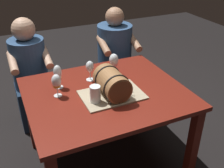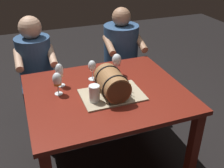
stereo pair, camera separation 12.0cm
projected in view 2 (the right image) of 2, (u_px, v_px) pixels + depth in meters
The scene contains 10 objects.
ground_plane at pixel (107, 159), 2.45m from camera, with size 8.00×8.00×0.00m, color black.
dining_table at pixel (106, 102), 2.15m from camera, with size 1.23×1.03×0.73m.
barrel_cake at pixel (112, 84), 1.99m from camera, with size 0.47×0.32×0.22m.
wine_glass_amber at pixel (57, 80), 2.00m from camera, with size 0.07×0.07×0.18m.
wine_glass_rose at pixel (117, 61), 2.28m from camera, with size 0.08×0.08×0.19m.
wine_glass_white at pixel (59, 71), 2.11m from camera, with size 0.07×0.07×0.20m.
wine_glass_empty at pixel (92, 67), 2.21m from camera, with size 0.07×0.07×0.17m.
beer_pint at pixel (94, 95), 1.93m from camera, with size 0.08×0.08×0.14m.
person_seated_left at pixel (37, 76), 2.73m from camera, with size 0.37×0.46×1.15m.
person_seated_right at pixel (121, 62), 3.00m from camera, with size 0.43×0.51×1.15m.
Camera 2 is at (-0.58, -1.70, 1.80)m, focal length 42.92 mm.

